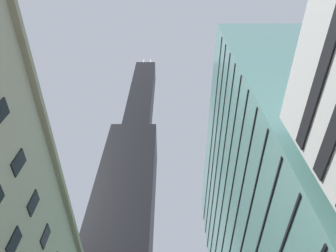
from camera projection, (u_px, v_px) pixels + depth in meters
The scene contains 2 objects.
dark_skyscraper at pixel (121, 226), 100.85m from camera, with size 29.28×29.28×219.73m.
glass_office_midrise at pixel (285, 239), 44.71m from camera, with size 17.25×48.01×58.67m.
Camera 1 is at (1.77, -8.55, 1.48)m, focal length 31.79 mm.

